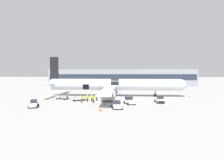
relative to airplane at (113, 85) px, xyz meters
The scene contains 18 objects.
ground_plane 5.83m from the airplane, 58.43° to the right, with size 500.00×500.00×0.00m, color gray.
apron_marking_line 9.98m from the airplane, 91.70° to the right, with size 25.15×2.73×0.01m.
terminal_strip 39.46m from the airplane, 86.30° to the left, with size 76.43×11.79×8.75m.
airplane is the anchor object (origin of this frame).
baggage_tug_lead 11.86m from the airplane, 69.41° to the right, with size 2.64×3.04×1.63m.
baggage_tug_mid 21.11m from the airplane, 134.47° to the right, with size 2.36×2.94×1.45m.
baggage_tug_rear 15.23m from the airplane, 84.26° to the right, with size 2.28×3.19×1.40m.
baggage_tug_spare 14.47m from the airplane, 40.29° to the right, with size 1.93×2.93×1.79m.
baggage_cart_loading 11.15m from the airplane, 136.48° to the right, with size 4.03×2.98×0.95m.
baggage_cart_queued 14.14m from the airplane, 155.22° to the right, with size 4.14×2.21×1.16m.
ground_crew_loader_a 9.64m from the airplane, 119.64° to the right, with size 0.55×0.37×1.61m.
ground_crew_loader_b 10.57m from the airplane, 122.27° to the right, with size 0.58×0.52×1.71m.
ground_crew_driver 11.07m from the airplane, 111.01° to the right, with size 0.47×0.59×1.68m.
ground_crew_supervisor 8.50m from the airplane, 115.67° to the right, with size 0.63×0.52×1.80m.
ground_crew_helper 12.14m from the airplane, 123.50° to the right, with size 0.53×0.53×1.67m.
safety_cone_nose 21.35m from the airplane, ahead, with size 0.45×0.45×0.77m.
safety_cone_engine_left 17.37m from the airplane, 94.38° to the right, with size 0.48×0.48×0.79m.
safety_cone_wingtip 8.29m from the airplane, 87.29° to the right, with size 0.54×0.54×0.70m.
Camera 1 is at (-0.37, -38.71, 6.53)m, focal length 24.00 mm.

